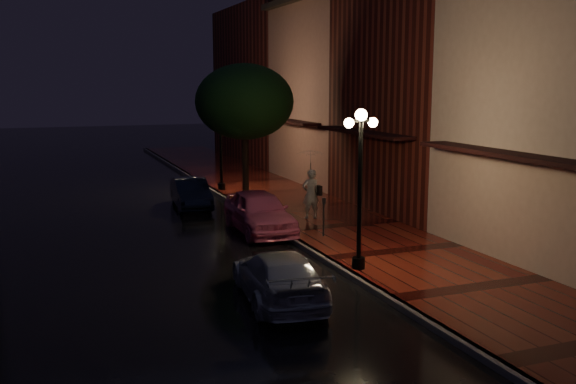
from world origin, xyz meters
name	(u,v)px	position (x,y,z in m)	size (l,w,h in m)	color
ground	(282,235)	(0.00, 0.00, 0.00)	(120.00, 120.00, 0.00)	black
sidewalk	(341,227)	(2.25, 0.00, 0.07)	(4.50, 60.00, 0.15)	#48100C
curb	(282,232)	(0.00, 0.00, 0.07)	(0.25, 60.00, 0.15)	#595451
storefront_mid	(429,73)	(7.00, 2.00, 5.50)	(5.00, 8.00, 11.00)	#511914
storefront_far	(341,95)	(7.00, 10.00, 4.50)	(5.00, 8.00, 9.00)	#8C5951
storefront_extra	(274,85)	(7.00, 20.00, 5.00)	(5.00, 12.00, 10.00)	#511914
streetlamp_near	(360,179)	(0.35, -5.00, 2.60)	(0.96, 0.36, 4.31)	black
streetlamp_far	(221,138)	(0.35, 9.00, 2.60)	(0.96, 0.36, 4.31)	black
street_tree	(245,104)	(0.61, 5.99, 4.24)	(4.16, 4.16, 5.80)	black
pink_car	(259,212)	(-0.60, 0.59, 0.74)	(1.74, 4.33, 1.47)	#D4577F
navy_car	(191,193)	(-1.82, 5.86, 0.61)	(1.30, 3.73, 1.23)	black
silver_car	(279,276)	(-2.44, -6.30, 0.61)	(1.70, 4.18, 1.21)	#A9A9B0
woman_with_umbrella	(311,173)	(1.70, 1.46, 1.86)	(1.07, 1.09, 2.58)	silver
parking_meter	(324,213)	(1.00, -1.26, 0.93)	(0.13, 0.11, 1.28)	black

